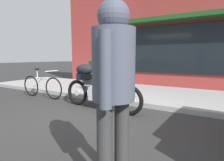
# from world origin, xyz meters

# --- Properties ---
(ground_plane) EXTENTS (80.00, 80.00, 0.00)m
(ground_plane) POSITION_xyz_m (0.00, 0.00, 0.00)
(ground_plane) COLOR #2D2D2D
(touring_motorcycle) EXTENTS (2.21, 0.75, 1.41)m
(touring_motorcycle) POSITION_xyz_m (0.01, 0.66, 0.61)
(touring_motorcycle) COLOR black
(touring_motorcycle) RESTS_ON ground_plane
(parked_bicycle) EXTENTS (1.69, 0.48, 0.92)m
(parked_bicycle) POSITION_xyz_m (-2.18, 0.78, 0.37)
(parked_bicycle) COLOR black
(parked_bicycle) RESTS_ON ground_plane
(pedestrian_walking) EXTENTS (0.46, 0.55, 1.74)m
(pedestrian_walking) POSITION_xyz_m (1.69, -1.52, 1.10)
(pedestrian_walking) COLOR #333333
(pedestrian_walking) RESTS_ON ground_plane
(sandwich_board_sign) EXTENTS (0.55, 0.43, 1.03)m
(sandwich_board_sign) POSITION_xyz_m (-0.80, 1.96, 0.64)
(sandwich_board_sign) COLOR #1E511E
(sandwich_board_sign) RESTS_ON sidewalk_curb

